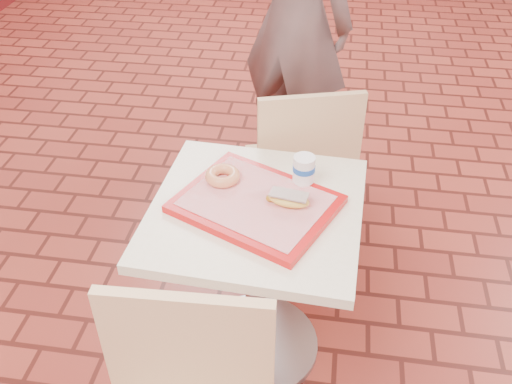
# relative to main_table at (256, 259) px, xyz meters

# --- Properties ---
(main_table) EXTENTS (0.66, 0.66, 0.69)m
(main_table) POSITION_rel_main_table_xyz_m (0.00, 0.00, 0.00)
(main_table) COLOR #EFEBC1
(main_table) RESTS_ON ground
(chair_main_back) EXTENTS (0.50, 0.50, 0.86)m
(chair_main_back) POSITION_rel_main_table_xyz_m (0.11, 0.55, 0.01)
(chair_main_back) COLOR #E1BF87
(chair_main_back) RESTS_ON ground
(customer) EXTENTS (0.69, 0.59, 1.61)m
(customer) POSITION_rel_main_table_xyz_m (-0.01, 1.30, 0.34)
(customer) COLOR #64504E
(customer) RESTS_ON ground
(serving_tray) EXTENTS (0.46, 0.36, 0.03)m
(serving_tray) POSITION_rel_main_table_xyz_m (-0.00, -0.00, 0.24)
(serving_tray) COLOR red
(serving_tray) RESTS_ON main_table
(ring_donut) EXTENTS (0.13, 0.13, 0.04)m
(ring_donut) POSITION_rel_main_table_xyz_m (-0.12, 0.09, 0.27)
(ring_donut) COLOR #E08551
(ring_donut) RESTS_ON serving_tray
(long_john_donut) EXTENTS (0.14, 0.09, 0.04)m
(long_john_donut) POSITION_rel_main_table_xyz_m (0.10, -0.00, 0.27)
(long_john_donut) COLOR gold
(long_john_donut) RESTS_ON serving_tray
(paper_cup) EXTENTS (0.07, 0.07, 0.09)m
(paper_cup) POSITION_rel_main_table_xyz_m (0.14, 0.12, 0.30)
(paper_cup) COLOR white
(paper_cup) RESTS_ON serving_tray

